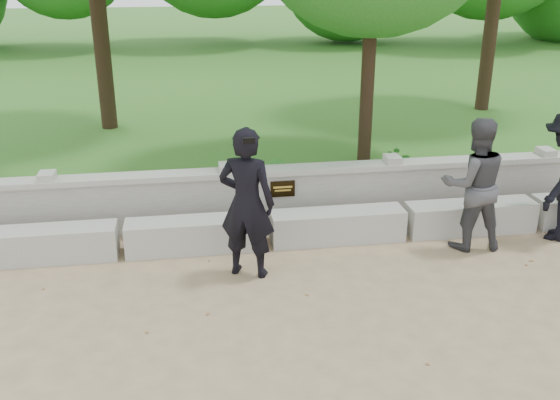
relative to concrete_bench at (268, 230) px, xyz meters
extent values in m
plane|color=tan|center=(0.00, -1.90, -0.22)|extent=(80.00, 80.00, 0.00)
cube|color=#306A22|center=(0.00, 12.10, -0.10)|extent=(40.00, 22.00, 0.25)
cube|color=beige|center=(-3.00, 0.00, 0.00)|extent=(1.90, 0.45, 0.45)
cube|color=beige|center=(-1.00, 0.00, 0.00)|extent=(1.90, 0.45, 0.45)
cube|color=beige|center=(1.00, 0.00, 0.00)|extent=(1.90, 0.45, 0.45)
cube|color=beige|center=(3.00, 0.00, 0.00)|extent=(1.90, 0.45, 0.45)
cube|color=#B6B4AC|center=(0.00, 0.70, 0.18)|extent=(12.50, 0.25, 0.82)
cube|color=beige|center=(0.00, 0.70, 0.64)|extent=(12.50, 0.35, 0.08)
cube|color=black|center=(0.30, 0.56, 0.40)|extent=(0.36, 0.02, 0.24)
imported|color=black|center=(-0.37, -0.80, 0.74)|extent=(0.83, 0.70, 1.93)
cube|color=black|center=(-0.37, -1.19, 1.64)|extent=(0.14, 0.07, 0.07)
imported|color=#3F3F44|center=(2.75, -0.48, 0.70)|extent=(0.95, 0.76, 1.84)
cylinder|color=#382619|center=(-2.71, 6.09, 2.58)|extent=(0.35, 0.35, 5.11)
cylinder|color=#382619|center=(2.21, 2.85, 1.83)|extent=(0.24, 0.24, 3.60)
cylinder|color=#382619|center=(6.32, 6.53, 2.48)|extent=(0.33, 0.33, 4.92)
imported|color=#34842D|center=(0.35, 1.40, 0.30)|extent=(0.39, 0.38, 0.55)
imported|color=#34842D|center=(2.46, 1.40, 0.32)|extent=(0.70, 0.67, 0.59)
camera|label=1|loc=(-1.08, -7.89, 3.54)|focal=40.00mm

